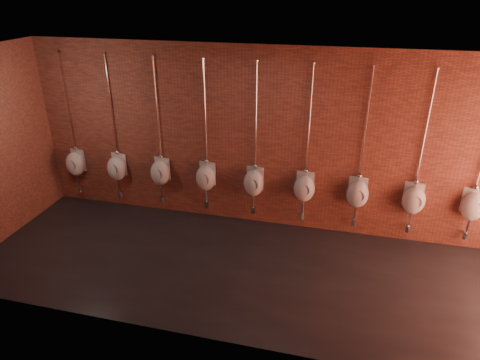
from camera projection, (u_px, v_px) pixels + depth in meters
The scene contains 11 objects.
ground at pixel (244, 269), 6.70m from camera, with size 8.50×8.50×0.00m, color black.
room_shell at pixel (245, 149), 5.84m from camera, with size 8.54×3.04×3.22m.
urinal_0 at pixel (75, 163), 8.35m from camera, with size 0.42×0.39×2.72m.
urinal_1 at pixel (117, 167), 8.15m from camera, with size 0.42×0.39×2.72m.
urinal_2 at pixel (160, 172), 7.96m from camera, with size 0.42×0.39×2.72m.
urinal_3 at pixel (206, 177), 7.76m from camera, with size 0.42×0.39×2.72m.
urinal_4 at pixel (254, 182), 7.57m from camera, with size 0.42×0.39×2.72m.
urinal_5 at pixel (304, 187), 7.37m from camera, with size 0.42×0.39×2.72m.
urinal_6 at pixel (358, 193), 7.18m from camera, with size 0.42×0.39×2.72m.
urinal_7 at pixel (414, 199), 6.99m from camera, with size 0.42×0.39×2.72m.
urinal_8 at pixel (473, 205), 6.79m from camera, with size 0.42×0.39×2.72m.
Camera 1 is at (1.25, -5.32, 4.13)m, focal length 32.00 mm.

